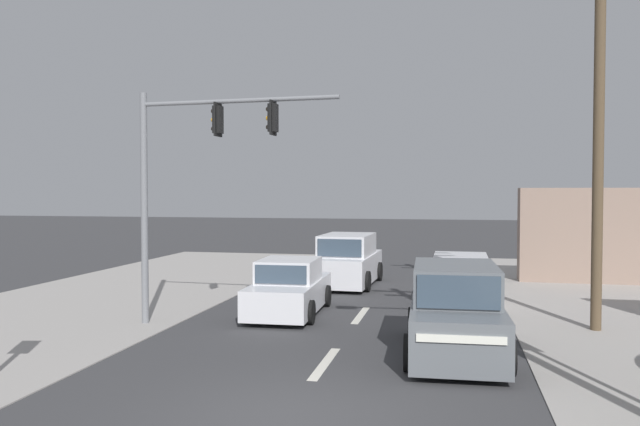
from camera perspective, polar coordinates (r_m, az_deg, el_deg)
The scene contains 9 objects.
ground_plane at distance 10.09m, azimuth -3.14°, elevation -18.03°, with size 140.00×140.00×0.00m, color #3A3A3D.
lane_dash_mid at distance 12.87m, azimuth 0.45°, elevation -13.57°, with size 0.20×2.40×0.01m, color silver.
lane_dash_far at distance 17.67m, azimuth 3.75°, elevation -9.30°, with size 0.20×2.40×0.01m, color silver.
utility_pole_midground_right at distance 16.94m, azimuth 24.15°, elevation 9.18°, with size 1.80×0.26×10.76m.
traffic_signal_mast at distance 16.19m, azimuth -11.84°, elevation 4.38°, with size 5.29×0.51×6.00m.
sedan_oncoming_near at distance 17.73m, azimuth -2.83°, elevation -6.96°, with size 1.99×4.29×1.56m.
suv_kerbside_parked at distance 13.69m, azimuth 12.28°, elevation -8.89°, with size 2.19×4.60×1.90m.
suv_receding_far at distance 23.06m, azimuth 2.58°, elevation -4.44°, with size 2.18×4.60×1.90m.
sedan_oncoming_mid at distance 19.35m, azimuth 12.70°, elevation -6.25°, with size 1.92×4.26×1.56m.
Camera 1 is at (2.48, -9.15, 3.44)m, focal length 35.00 mm.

